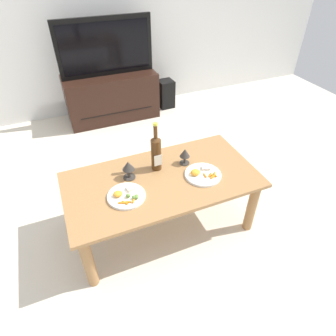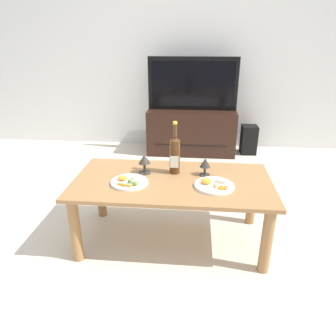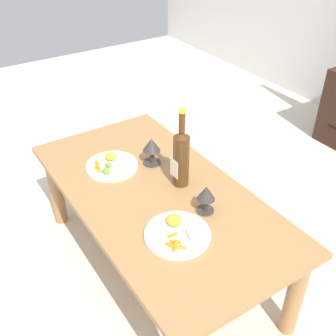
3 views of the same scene
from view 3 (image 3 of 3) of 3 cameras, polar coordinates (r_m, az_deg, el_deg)
ground_plane at (r=2.10m, az=-1.36°, el=-13.55°), size 6.40×6.40×0.00m
dining_table at (r=1.82m, az=-1.53°, el=-5.26°), size 1.32×0.68×0.47m
wine_bottle at (r=1.74m, az=1.86°, el=1.65°), size 0.07×0.07×0.37m
goblet_left at (r=1.90m, az=-2.32°, el=2.98°), size 0.08×0.08×0.13m
goblet_right at (r=1.63m, az=5.33°, el=-3.73°), size 0.07×0.07×0.12m
dinner_plate_left at (r=1.93m, az=-7.86°, el=0.39°), size 0.24×0.24×0.04m
dinner_plate_right at (r=1.56m, az=1.33°, el=-9.02°), size 0.25×0.25×0.05m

